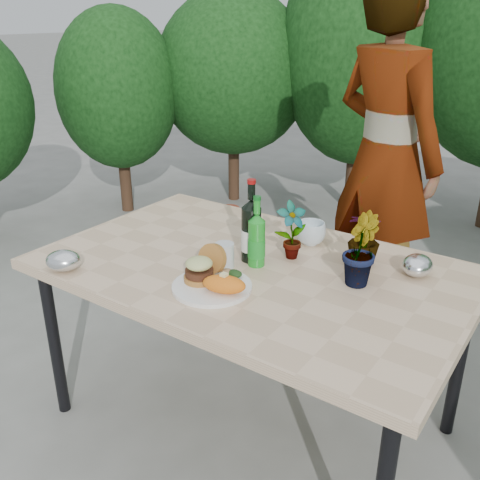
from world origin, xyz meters
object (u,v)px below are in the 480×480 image
Objects in this scene: patio_table at (252,278)px; dinner_plate at (212,287)px; wine_bottle at (251,231)px; person at (385,158)px.

dinner_plate reaches higher than patio_table.
person is at bearing 86.94° from wine_bottle.
person is (0.10, 1.11, 0.07)m from wine_bottle.
patio_table is 0.86× the size of person.
person is at bearing 86.61° from dinner_plate.
patio_table is 4.93× the size of wine_bottle.
dinner_plate is 0.15× the size of person.
person reaches higher than patio_table.
dinner_plate is (-0.01, -0.24, 0.06)m from patio_table.
wine_bottle is at bearing 94.16° from dinner_plate.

